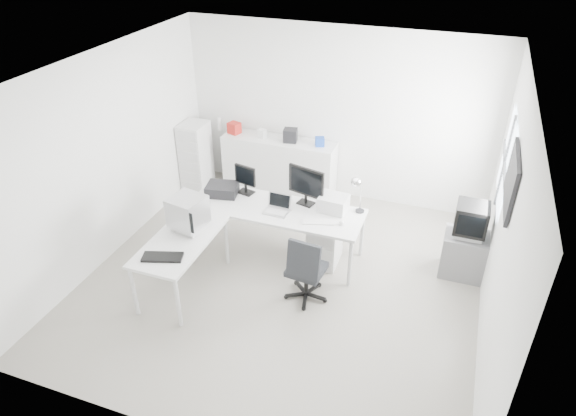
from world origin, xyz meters
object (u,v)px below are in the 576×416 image
(drawer_pedestal, at_px, (325,243))
(tv_cabinet, at_px, (463,254))
(inkjet_printer, at_px, (222,189))
(laser_printer, at_px, (333,203))
(lcd_monitor_small, at_px, (245,180))
(sideboard, at_px, (279,166))
(crt_monitor, at_px, (188,215))
(laptop, at_px, (276,206))
(side_desk, at_px, (183,264))
(filing_cabinet, at_px, (196,156))
(office_chair, at_px, (307,266))
(main_desk, at_px, (276,231))
(crt_tv, at_px, (471,221))
(lcd_monitor_large, at_px, (306,186))

(drawer_pedestal, distance_m, tv_cabinet, 1.85)
(inkjet_printer, height_order, laser_printer, laser_printer)
(lcd_monitor_small, distance_m, sideboard, 1.54)
(crt_monitor, relative_size, tv_cabinet, 0.72)
(laptop, xyz_separation_m, sideboard, (-0.65, 1.82, -0.38))
(side_desk, xyz_separation_m, sideboard, (0.25, 2.82, 0.10))
(crt_monitor, xyz_separation_m, filing_cabinet, (-1.13, 2.22, -0.38))
(office_chair, xyz_separation_m, filing_cabinet, (-2.68, 2.12, 0.10))
(side_desk, xyz_separation_m, filing_cabinet, (-1.13, 2.47, 0.21))
(laser_printer, bearing_deg, side_desk, -136.42)
(lcd_monitor_small, relative_size, sideboard, 0.22)
(main_desk, bearing_deg, office_chair, -47.29)
(laser_printer, relative_size, tv_cabinet, 0.60)
(lcd_monitor_small, xyz_separation_m, sideboard, (-0.05, 1.47, -0.48))
(main_desk, height_order, lcd_monitor_small, lcd_monitor_small)
(main_desk, height_order, side_desk, same)
(lcd_monitor_small, height_order, filing_cabinet, filing_cabinet)
(laptop, xyz_separation_m, crt_tv, (2.47, 0.52, -0.02))
(main_desk, distance_m, filing_cabinet, 2.42)
(office_chair, xyz_separation_m, tv_cabinet, (1.82, 1.17, -0.18))
(main_desk, distance_m, side_desk, 1.39)
(lcd_monitor_large, height_order, crt_monitor, lcd_monitor_large)
(laser_printer, height_order, crt_monitor, crt_monitor)
(inkjet_printer, relative_size, crt_tv, 0.86)
(laser_printer, height_order, office_chair, office_chair)
(laser_printer, height_order, tv_cabinet, laser_printer)
(side_desk, distance_m, laptop, 1.43)
(crt_monitor, height_order, office_chair, crt_monitor)
(drawer_pedestal, height_order, tv_cabinet, tv_cabinet)
(main_desk, relative_size, office_chair, 2.47)
(tv_cabinet, relative_size, crt_tv, 1.22)
(laser_printer, bearing_deg, filing_cabinet, 161.23)
(main_desk, xyz_separation_m, office_chair, (0.69, -0.75, 0.11))
(inkjet_printer, bearing_deg, crt_monitor, -101.20)
(side_desk, distance_m, lcd_monitor_small, 1.50)
(sideboard, bearing_deg, laser_printer, -48.01)
(drawer_pedestal, xyz_separation_m, lcd_monitor_small, (-1.25, 0.20, 0.66))
(crt_tv, bearing_deg, laptop, -168.20)
(drawer_pedestal, relative_size, sideboard, 0.31)
(crt_monitor, xyz_separation_m, sideboard, (0.25, 2.57, -0.49))
(main_desk, bearing_deg, tv_cabinet, 9.37)
(lcd_monitor_small, bearing_deg, inkjet_printer, -140.52)
(lcd_monitor_large, xyz_separation_m, crt_monitor, (-1.20, -1.10, -0.06))
(lcd_monitor_large, bearing_deg, crt_tv, 18.55)
(lcd_monitor_large, xyz_separation_m, tv_cabinet, (2.17, 0.17, -0.72))
(side_desk, relative_size, crt_tv, 2.80)
(office_chair, bearing_deg, filing_cabinet, 147.71)
(main_desk, xyz_separation_m, drawer_pedestal, (0.70, 0.05, -0.08))
(laser_printer, xyz_separation_m, office_chair, (-0.06, -0.97, -0.37))
(laptop, bearing_deg, lcd_monitor_small, 152.19)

